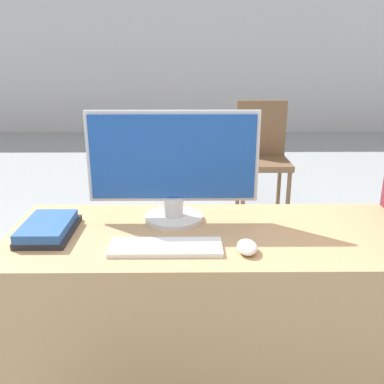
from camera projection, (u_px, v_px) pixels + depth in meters
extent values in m
cube|color=silver|center=(193.00, 49.00, 7.13)|extent=(12.00, 0.06, 2.80)
cube|color=tan|center=(210.00, 319.00, 1.67)|extent=(1.48, 0.59, 0.74)
cylinder|color=silver|center=(174.00, 218.00, 1.66)|extent=(0.23, 0.23, 0.02)
cylinder|color=silver|center=(174.00, 206.00, 1.65)|extent=(0.07, 0.07, 0.07)
cube|color=silver|center=(173.00, 157.00, 1.59)|extent=(0.64, 0.01, 0.34)
cube|color=#19479E|center=(173.00, 157.00, 1.58)|extent=(0.61, 0.02, 0.32)
cube|color=white|center=(166.00, 247.00, 1.42)|extent=(0.37, 0.13, 0.02)
ellipsoid|color=white|center=(247.00, 247.00, 1.39)|extent=(0.07, 0.10, 0.04)
cube|color=#232328|center=(49.00, 231.00, 1.53)|extent=(0.17, 0.27, 0.02)
cube|color=#285199|center=(47.00, 226.00, 1.52)|extent=(0.16, 0.25, 0.03)
cylinder|color=brown|center=(243.00, 196.00, 3.57)|extent=(0.04, 0.04, 0.42)
cylinder|color=brown|center=(288.00, 196.00, 3.57)|extent=(0.04, 0.04, 0.42)
cylinder|color=brown|center=(238.00, 183.00, 3.93)|extent=(0.04, 0.04, 0.42)
cylinder|color=brown|center=(279.00, 183.00, 3.93)|extent=(0.04, 0.04, 0.42)
cube|color=brown|center=(263.00, 163.00, 3.68)|extent=(0.44, 0.44, 0.05)
cube|color=brown|center=(261.00, 128.00, 3.78)|extent=(0.44, 0.04, 0.49)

